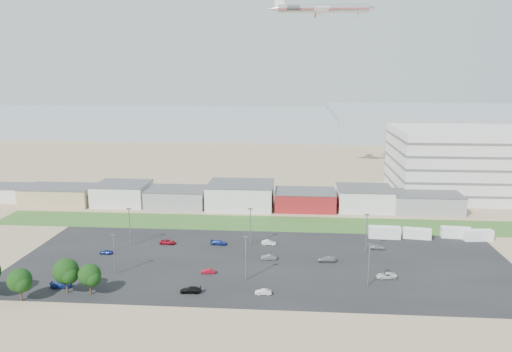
# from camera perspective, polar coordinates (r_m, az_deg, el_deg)

# --- Properties ---
(ground) EXTENTS (700.00, 700.00, 0.00)m
(ground) POSITION_cam_1_polar(r_m,az_deg,el_deg) (105.16, -2.74, -13.70)
(ground) COLOR #977C60
(ground) RESTS_ON ground
(parking_lot) EXTENTS (120.00, 50.00, 0.01)m
(parking_lot) POSITION_cam_1_polar(r_m,az_deg,el_deg) (123.01, 0.79, -9.81)
(parking_lot) COLOR black
(parking_lot) RESTS_ON ground
(grass_strip) EXTENTS (160.00, 16.00, 0.02)m
(grass_strip) POSITION_cam_1_polar(r_m,az_deg,el_deg) (153.51, -0.29, -5.40)
(grass_strip) COLOR #2A5A21
(grass_strip) RESTS_ON ground
(hills_backdrop) EXTENTS (700.00, 200.00, 9.00)m
(hills_backdrop) POSITION_cam_1_polar(r_m,az_deg,el_deg) (412.18, 8.40, 5.87)
(hills_backdrop) COLOR gray
(hills_backdrop) RESTS_ON ground
(building_row) EXTENTS (170.00, 20.00, 8.00)m
(building_row) POSITION_cam_1_polar(r_m,az_deg,el_deg) (172.77, -5.39, -2.14)
(building_row) COLOR silver
(building_row) RESTS_ON ground
(parking_garage) EXTENTS (80.00, 40.00, 25.00)m
(parking_garage) POSITION_cam_1_polar(r_m,az_deg,el_deg) (207.12, 26.48, 1.38)
(parking_garage) COLOR silver
(parking_garage) RESTS_ON ground
(box_trailer_a) EXTENTS (8.74, 3.02, 3.24)m
(box_trailer_a) POSITION_cam_1_polar(r_m,az_deg,el_deg) (144.12, 14.47, -6.25)
(box_trailer_a) COLOR silver
(box_trailer_a) RESTS_ON ground
(box_trailer_b) EXTENTS (7.81, 3.38, 2.83)m
(box_trailer_b) POSITION_cam_1_polar(r_m,az_deg,el_deg) (146.36, 17.91, -6.26)
(box_trailer_b) COLOR silver
(box_trailer_b) RESTS_ON ground
(box_trailer_c) EXTENTS (8.17, 3.22, 2.99)m
(box_trailer_c) POSITION_cam_1_polar(r_m,az_deg,el_deg) (150.63, 21.88, -6.01)
(box_trailer_c) COLOR silver
(box_trailer_c) RESTS_ON ground
(box_trailer_d) EXTENTS (8.08, 3.47, 2.93)m
(box_trailer_d) POSITION_cam_1_polar(r_m,az_deg,el_deg) (150.64, 24.04, -6.20)
(box_trailer_d) COLOR silver
(box_trailer_d) RESTS_ON ground
(tree_mid) EXTENTS (5.15, 5.15, 7.73)m
(tree_mid) POSITION_cam_1_polar(r_m,az_deg,el_deg) (112.62, -25.39, -10.96)
(tree_mid) COLOR black
(tree_mid) RESTS_ON ground
(tree_right) EXTENTS (5.68, 5.68, 8.52)m
(tree_right) POSITION_cam_1_polar(r_m,az_deg,el_deg) (112.49, -20.89, -10.39)
(tree_right) COLOR black
(tree_right) RESTS_ON ground
(tree_near) EXTENTS (5.02, 5.02, 7.53)m
(tree_near) POSITION_cam_1_polar(r_m,az_deg,el_deg) (110.36, -18.47, -10.92)
(tree_near) COLOR black
(tree_near) RESTS_ON ground
(lightpole_front_l) EXTENTS (1.11, 0.46, 9.41)m
(lightpole_front_l) POSITION_cam_1_polar(r_m,az_deg,el_deg) (118.84, -15.88, -8.64)
(lightpole_front_l) COLOR slate
(lightpole_front_l) RESTS_ON ground
(lightpole_front_m) EXTENTS (1.19, 0.49, 10.09)m
(lightpole_front_m) POSITION_cam_1_polar(r_m,az_deg,el_deg) (111.41, -1.17, -9.37)
(lightpole_front_m) COLOR slate
(lightpole_front_m) RESTS_ON ground
(lightpole_front_r) EXTENTS (1.11, 0.46, 9.41)m
(lightpole_front_r) POSITION_cam_1_polar(r_m,az_deg,el_deg) (111.39, 12.77, -9.86)
(lightpole_front_r) COLOR slate
(lightpole_front_r) RESTS_ON ground
(lightpole_back_l) EXTENTS (1.20, 0.50, 10.16)m
(lightpole_back_l) POSITION_cam_1_polar(r_m,az_deg,el_deg) (137.10, -14.24, -5.65)
(lightpole_back_l) COLOR slate
(lightpole_back_l) RESTS_ON ground
(lightpole_back_m) EXTENTS (1.19, 0.50, 10.15)m
(lightpole_back_m) POSITION_cam_1_polar(r_m,az_deg,el_deg) (132.88, -0.64, -5.84)
(lightpole_back_m) COLOR slate
(lightpole_back_m) RESTS_ON ground
(lightpole_back_r) EXTENTS (1.18, 0.49, 10.01)m
(lightpole_back_r) POSITION_cam_1_polar(r_m,az_deg,el_deg) (131.18, 12.49, -6.39)
(lightpole_back_r) COLOR slate
(lightpole_back_r) RESTS_ON ground
(airliner) EXTENTS (43.76, 30.44, 12.71)m
(airliner) POSITION_cam_1_polar(r_m,az_deg,el_deg) (207.93, 7.68, 18.45)
(airliner) COLOR silver
(parked_car_0) EXTENTS (4.79, 2.65, 1.27)m
(parked_car_0) POSITION_cam_1_polar(r_m,az_deg,el_deg) (117.42, 14.66, -10.95)
(parked_car_0) COLOR silver
(parked_car_0) RESTS_ON ground
(parked_car_3) EXTENTS (4.49, 1.97, 1.28)m
(parked_car_3) POSITION_cam_1_polar(r_m,az_deg,el_deg) (107.73, -7.48, -12.77)
(parked_car_3) COLOR black
(parked_car_3) RESTS_ON ground
(parked_car_4) EXTENTS (3.39, 1.49, 1.08)m
(parked_car_4) POSITION_cam_1_polar(r_m,az_deg,el_deg) (116.81, -5.48, -10.78)
(parked_car_4) COLOR maroon
(parked_car_4) RESTS_ON ground
(parked_car_5) EXTENTS (3.32, 1.42, 1.12)m
(parked_car_5) POSITION_cam_1_polar(r_m,az_deg,el_deg) (133.50, -16.76, -8.31)
(parked_car_5) COLOR navy
(parked_car_5) RESTS_ON ground
(parked_car_6) EXTENTS (4.55, 2.08, 1.29)m
(parked_car_6) POSITION_cam_1_polar(r_m,az_deg,el_deg) (135.00, -4.27, -7.57)
(parked_car_6) COLOR navy
(parked_car_6) RESTS_ON ground
(parked_car_7) EXTENTS (3.96, 1.82, 1.26)m
(parked_car_7) POSITION_cam_1_polar(r_m,az_deg,el_deg) (124.45, 1.47, -9.25)
(parked_car_7) COLOR #595B5E
(parked_car_7) RESTS_ON ground
(parked_car_8) EXTENTS (3.89, 1.84, 1.28)m
(parked_car_8) POSITION_cam_1_polar(r_m,az_deg,el_deg) (134.94, 13.70, -7.89)
(parked_car_8) COLOR #A5A5AA
(parked_car_8) RESTS_ON ground
(parked_car_9) EXTENTS (4.35, 2.18, 1.18)m
(parked_car_9) POSITION_cam_1_polar(r_m,az_deg,el_deg) (137.16, -10.06, -7.43)
(parked_car_9) COLOR maroon
(parked_car_9) RESTS_ON ground
(parked_car_10) EXTENTS (4.73, 2.37, 1.32)m
(parked_car_10) POSITION_cam_1_polar(r_m,az_deg,el_deg) (116.92, -21.35, -11.48)
(parked_car_10) COLOR navy
(parked_car_10) RESTS_ON ground
(parked_car_11) EXTENTS (3.87, 1.38, 1.27)m
(parked_car_11) POSITION_cam_1_polar(r_m,az_deg,el_deg) (134.59, 1.49, -7.60)
(parked_car_11) COLOR silver
(parked_car_11) RESTS_ON ground
(parked_car_12) EXTENTS (4.50, 1.92, 1.29)m
(parked_car_12) POSITION_cam_1_polar(r_m,az_deg,el_deg) (124.16, 8.02, -9.40)
(parked_car_12) COLOR #A5A5AA
(parked_car_12) RESTS_ON ground
(parked_car_13) EXTENTS (3.50, 1.44, 1.13)m
(parked_car_13) POSITION_cam_1_polar(r_m,az_deg,el_deg) (106.12, 0.83, -13.11)
(parked_car_13) COLOR silver
(parked_car_13) RESTS_ON ground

